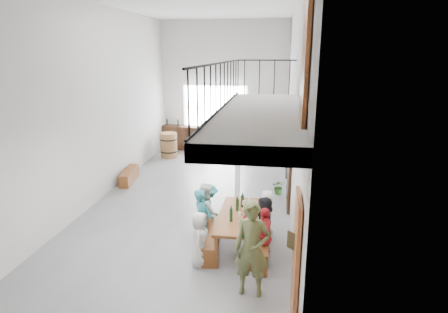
% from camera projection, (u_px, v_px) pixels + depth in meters
% --- Properties ---
extents(floor, '(12.00, 12.00, 0.00)m').
position_uv_depth(floor, '(196.00, 197.00, 11.15)').
color(floor, slate).
rests_on(floor, ground).
extents(room_walls, '(12.00, 12.00, 12.00)m').
position_uv_depth(room_walls, '(193.00, 76.00, 10.20)').
color(room_walls, silver).
rests_on(room_walls, ground).
extents(gateway_portal, '(2.80, 0.08, 2.80)m').
position_uv_depth(gateway_portal, '(215.00, 118.00, 16.49)').
color(gateway_portal, white).
rests_on(gateway_portal, ground).
extents(right_wall_decor, '(0.07, 8.28, 5.07)m').
position_uv_depth(right_wall_decor, '(292.00, 163.00, 8.53)').
color(right_wall_decor, '#AA612D').
rests_on(right_wall_decor, ground).
extents(balcony, '(1.52, 5.62, 4.00)m').
position_uv_depth(balcony, '(259.00, 118.00, 7.10)').
color(balcony, white).
rests_on(balcony, ground).
extents(tasting_table, '(0.84, 2.02, 0.79)m').
position_uv_depth(tasting_table, '(238.00, 218.00, 8.08)').
color(tasting_table, brown).
rests_on(tasting_table, ground).
extents(bench_inner, '(0.45, 1.82, 0.41)m').
position_uv_depth(bench_inner, '(212.00, 238.00, 8.27)').
color(bench_inner, brown).
rests_on(bench_inner, ground).
extents(bench_wall, '(0.26, 1.99, 0.46)m').
position_uv_depth(bench_wall, '(263.00, 242.00, 8.05)').
color(bench_wall, brown).
rests_on(bench_wall, ground).
extents(tableware, '(0.39, 0.99, 0.35)m').
position_uv_depth(tableware, '(241.00, 208.00, 8.07)').
color(tableware, black).
rests_on(tableware, tasting_table).
extents(side_bench, '(0.49, 1.48, 0.41)m').
position_uv_depth(side_bench, '(129.00, 176.00, 12.48)').
color(side_bench, brown).
rests_on(side_bench, ground).
extents(oak_barrel, '(0.69, 0.69, 1.01)m').
position_uv_depth(oak_barrel, '(169.00, 145.00, 15.34)').
color(oak_barrel, brown).
rests_on(oak_barrel, ground).
extents(serving_counter, '(2.04, 0.86, 1.04)m').
position_uv_depth(serving_counter, '(184.00, 138.00, 16.64)').
color(serving_counter, '#3D2213').
rests_on(serving_counter, ground).
extents(counter_bottles, '(1.70, 0.38, 0.28)m').
position_uv_depth(counter_bottles, '(184.00, 123.00, 16.45)').
color(counter_bottles, black).
rests_on(counter_bottles, serving_counter).
extents(guest_left_a, '(0.40, 0.58, 1.14)m').
position_uv_depth(guest_left_a, '(200.00, 239.00, 7.45)').
color(guest_left_a, silver).
rests_on(guest_left_a, ground).
extents(guest_left_b, '(0.39, 0.54, 1.37)m').
position_uv_depth(guest_left_b, '(202.00, 219.00, 8.09)').
color(guest_left_b, '#26747E').
rests_on(guest_left_b, ground).
extents(guest_left_c, '(0.72, 0.80, 1.34)m').
position_uv_depth(guest_left_c, '(206.00, 211.00, 8.52)').
color(guest_left_c, silver).
rests_on(guest_left_c, ground).
extents(guest_left_d, '(0.63, 0.83, 1.14)m').
position_uv_depth(guest_left_d, '(210.00, 207.00, 9.00)').
color(guest_left_d, '#26747E').
rests_on(guest_left_d, ground).
extents(guest_right_a, '(0.32, 0.72, 1.22)m').
position_uv_depth(guest_right_a, '(265.00, 236.00, 7.51)').
color(guest_right_a, red).
rests_on(guest_right_a, ground).
extents(guest_right_b, '(0.59, 1.18, 1.22)m').
position_uv_depth(guest_right_b, '(264.00, 223.00, 8.06)').
color(guest_right_b, black).
rests_on(guest_right_b, ground).
extents(guest_right_c, '(0.45, 0.60, 1.10)m').
position_uv_depth(guest_right_c, '(267.00, 213.00, 8.74)').
color(guest_right_c, silver).
rests_on(guest_right_c, ground).
extents(host_standing, '(0.66, 0.45, 1.75)m').
position_uv_depth(host_standing, '(252.00, 249.00, 6.49)').
color(host_standing, '#505831').
rests_on(host_standing, ground).
extents(potted_plant, '(0.44, 0.39, 0.45)m').
position_uv_depth(potted_plant, '(279.00, 187.00, 11.37)').
color(potted_plant, '#1C4418').
rests_on(potted_plant, ground).
extents(bicycle_near, '(1.77, 1.25, 0.88)m').
position_uv_depth(bicycle_near, '(231.00, 141.00, 16.32)').
color(bicycle_near, black).
rests_on(bicycle_near, ground).
extents(bicycle_far, '(1.71, 0.50, 1.03)m').
position_uv_depth(bicycle_far, '(259.00, 144.00, 15.45)').
color(bicycle_far, black).
rests_on(bicycle_far, ground).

